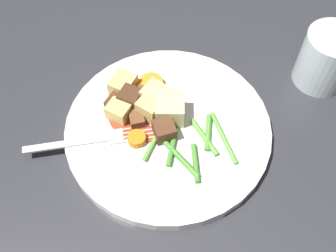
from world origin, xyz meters
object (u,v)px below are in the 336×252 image
at_px(carrot_slice_3, 155,96).
at_px(meat_chunk_4, 164,131).
at_px(water_glass, 326,59).
at_px(potato_chunk_4, 119,112).
at_px(fork, 94,140).
at_px(meat_chunk_0, 131,99).
at_px(meat_chunk_2, 143,96).
at_px(carrot_slice_2, 137,139).
at_px(potato_chunk_1, 123,85).
at_px(meat_chunk_1, 137,119).
at_px(carrot_slice_1, 151,84).
at_px(meat_chunk_3, 115,103).
at_px(potato_chunk_3, 158,99).
at_px(dinner_plate, 168,129).
at_px(potato_chunk_0, 170,110).
at_px(potato_chunk_2, 149,109).

height_order(carrot_slice_3, meat_chunk_4, meat_chunk_4).
bearing_deg(water_glass, potato_chunk_4, 55.08).
bearing_deg(fork, meat_chunk_4, -135.47).
height_order(meat_chunk_0, meat_chunk_2, meat_chunk_0).
bearing_deg(carrot_slice_2, potato_chunk_1, -35.65).
bearing_deg(carrot_slice_3, meat_chunk_1, 99.77).
bearing_deg(carrot_slice_1, potato_chunk_1, 52.04).
bearing_deg(meat_chunk_3, carrot_slice_2, 159.60).
xyz_separation_m(potato_chunk_4, meat_chunk_2, (-0.01, -0.04, -0.00)).
xyz_separation_m(potato_chunk_3, fork, (0.03, 0.10, -0.02)).
distance_m(meat_chunk_1, fork, 0.06).
relative_size(potato_chunk_3, meat_chunk_0, 1.37).
xyz_separation_m(potato_chunk_1, fork, (-0.03, 0.09, -0.01)).
bearing_deg(carrot_slice_3, meat_chunk_0, 60.46).
bearing_deg(potato_chunk_3, potato_chunk_4, 58.65).
bearing_deg(water_glass, carrot_slice_3, 51.07).
relative_size(carrot_slice_2, fork, 0.17).
bearing_deg(carrot_slice_3, potato_chunk_4, 72.95).
height_order(dinner_plate, meat_chunk_2, meat_chunk_2).
xyz_separation_m(carrot_slice_1, potato_chunk_0, (-0.05, 0.02, 0.01)).
height_order(potato_chunk_3, meat_chunk_3, potato_chunk_3).
distance_m(carrot_slice_2, potato_chunk_3, 0.07).
bearing_deg(potato_chunk_0, meat_chunk_3, 26.72).
bearing_deg(dinner_plate, meat_chunk_0, 5.52).
bearing_deg(carrot_slice_3, carrot_slice_2, 112.10).
relative_size(carrot_slice_2, meat_chunk_0, 0.83).
distance_m(carrot_slice_3, meat_chunk_0, 0.04).
bearing_deg(potato_chunk_1, water_glass, -133.12).
distance_m(meat_chunk_2, fork, 0.09).
bearing_deg(carrot_slice_3, potato_chunk_0, 163.26).
xyz_separation_m(potato_chunk_2, meat_chunk_1, (0.01, 0.02, -0.01)).
relative_size(carrot_slice_1, fork, 0.24).
xyz_separation_m(meat_chunk_3, fork, (-0.02, 0.06, -0.01)).
relative_size(meat_chunk_2, meat_chunk_3, 0.97).
height_order(potato_chunk_3, meat_chunk_4, potato_chunk_3).
distance_m(potato_chunk_2, meat_chunk_4, 0.04).
height_order(potato_chunk_0, fork, potato_chunk_0).
xyz_separation_m(dinner_plate, water_glass, (-0.11, -0.22, 0.03)).
bearing_deg(meat_chunk_2, carrot_slice_1, -76.08).
height_order(meat_chunk_1, meat_chunk_3, meat_chunk_3).
distance_m(carrot_slice_3, potato_chunk_4, 0.06).
height_order(potato_chunk_3, fork, potato_chunk_3).
bearing_deg(carrot_slice_1, potato_chunk_3, 145.51).
bearing_deg(meat_chunk_2, water_glass, -129.19).
height_order(potato_chunk_0, potato_chunk_1, potato_chunk_0).
distance_m(meat_chunk_3, meat_chunk_4, 0.08).
height_order(potato_chunk_2, potato_chunk_3, potato_chunk_3).
bearing_deg(potato_chunk_2, potato_chunk_1, -9.79).
height_order(carrot_slice_2, meat_chunk_1, meat_chunk_1).
distance_m(potato_chunk_3, meat_chunk_1, 0.04).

